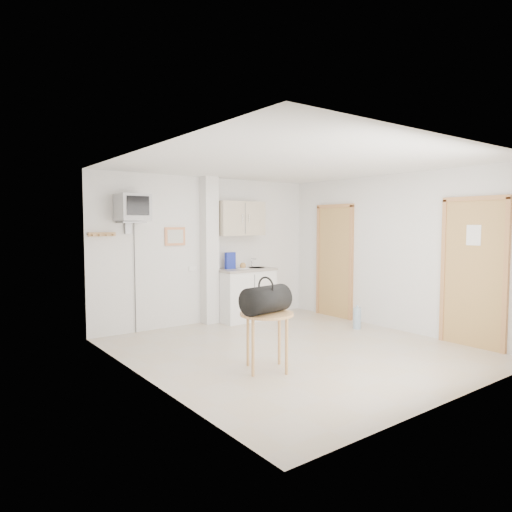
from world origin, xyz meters
TOP-DOWN VIEW (x-y plane):
  - ground at (0.00, 0.00)m, footprint 4.50×4.50m
  - room_envelope at (0.24, 0.09)m, footprint 4.24×4.54m
  - kitchenette at (0.57, 2.00)m, footprint 1.03×0.58m
  - crt_television at (-1.45, 2.02)m, footprint 0.44×0.45m
  - round_table at (-0.84, -0.45)m, footprint 0.62×0.62m
  - duffel_bag at (-0.87, -0.47)m, footprint 0.62×0.41m
  - water_bottle at (1.64, 0.32)m, footprint 0.13×0.13m

SIDE VIEW (x-z plane):
  - ground at x=0.00m, z-range 0.00..0.00m
  - water_bottle at x=1.64m, z-range -0.02..0.37m
  - round_table at x=-0.84m, z-range 0.25..0.92m
  - kitchenette at x=0.57m, z-range -0.25..1.85m
  - duffel_bag at x=-0.87m, z-range 0.62..1.05m
  - room_envelope at x=0.24m, z-range 0.26..2.81m
  - crt_television at x=-1.45m, z-range 0.86..3.01m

